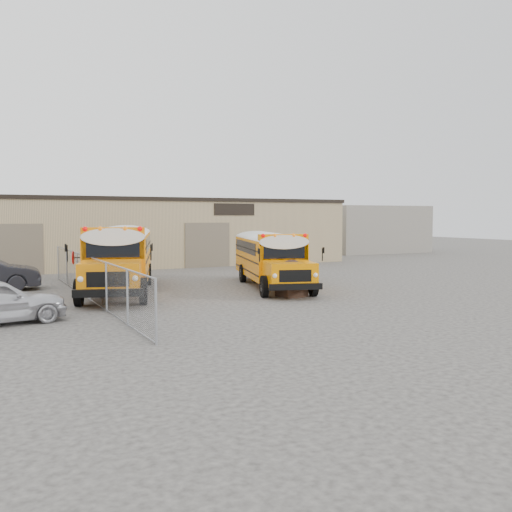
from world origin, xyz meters
name	(u,v)px	position (x,y,z in m)	size (l,w,h in m)	color
ground	(255,301)	(0.00, 0.00, 0.00)	(120.00, 120.00, 0.00)	#353230
warehouse	(129,231)	(0.00, 19.99, 2.37)	(30.20, 10.20, 4.67)	tan
chainlink_fence	(90,279)	(-6.00, 3.00, 0.90)	(0.07, 18.07, 1.81)	#919399
distant_building_right	(364,229)	(24.00, 24.00, 2.20)	(10.00, 8.00, 4.40)	gray
school_bus_left	(128,246)	(-2.27, 11.45, 1.75)	(5.56, 10.62, 3.03)	orange
school_bus_right	(251,248)	(4.40, 9.25, 1.55)	(4.71, 9.40, 2.68)	orange
tarp_bundle	(292,278)	(1.90, 0.32, 0.81)	(1.16, 1.16, 1.58)	black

